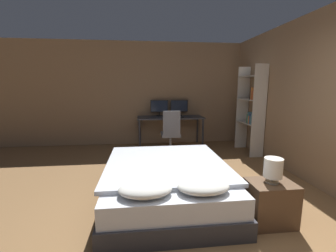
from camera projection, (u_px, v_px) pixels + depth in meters
wall_back at (170, 94)px, 6.09m from camera, size 12.00×0.06×2.70m
wall_side_right at (317, 99)px, 3.48m from camera, size 0.06×12.00×2.70m
bed at (167, 182)px, 3.07m from camera, size 1.63×1.99×0.59m
nightstand at (270, 203)px, 2.55m from camera, size 0.50×0.38×0.49m
bedside_lamp at (273, 168)px, 2.47m from camera, size 0.20×0.20×0.28m
desk at (170, 120)px, 5.80m from camera, size 1.69×0.67×0.78m
monitor_left at (159, 107)px, 5.94m from camera, size 0.47×0.16×0.42m
monitor_right at (179, 107)px, 6.00m from camera, size 0.47×0.16×0.42m
keyboard at (172, 118)px, 5.56m from camera, size 0.38×0.13×0.02m
computer_mouse at (183, 117)px, 5.60m from camera, size 0.07×0.05×0.04m
office_chair at (171, 137)px, 5.12m from camera, size 0.52×0.52×1.02m
bookshelf at (252, 107)px, 5.11m from camera, size 0.30×0.83×2.02m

